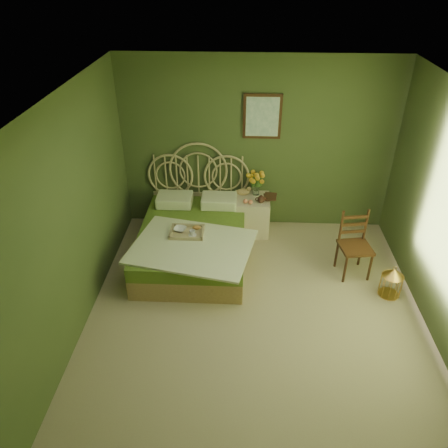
# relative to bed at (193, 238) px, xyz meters

# --- Properties ---
(floor) EXTENTS (4.50, 4.50, 0.00)m
(floor) POSITION_rel_bed_xyz_m (0.87, -1.29, -0.29)
(floor) COLOR tan
(floor) RESTS_ON ground
(ceiling) EXTENTS (4.50, 4.50, 0.00)m
(ceiling) POSITION_rel_bed_xyz_m (0.87, -1.29, 2.31)
(ceiling) COLOR silver
(ceiling) RESTS_ON wall_back
(wall_back) EXTENTS (4.00, 0.00, 4.00)m
(wall_back) POSITION_rel_bed_xyz_m (0.87, 0.96, 1.01)
(wall_back) COLOR #4A582E
(wall_back) RESTS_ON floor
(wall_left) EXTENTS (0.00, 4.50, 4.50)m
(wall_left) POSITION_rel_bed_xyz_m (-1.13, -1.29, 1.01)
(wall_left) COLOR #4A582E
(wall_left) RESTS_ON floor
(wall_art) EXTENTS (0.54, 0.04, 0.64)m
(wall_art) POSITION_rel_bed_xyz_m (0.93, 0.93, 1.46)
(wall_art) COLOR #3A200F
(wall_art) RESTS_ON wall_back
(bed) EXTENTS (1.71, 2.16, 1.34)m
(bed) POSITION_rel_bed_xyz_m (0.00, 0.00, 0.00)
(bed) COLOR tan
(bed) RESTS_ON floor
(nightstand) EXTENTS (0.52, 0.52, 1.00)m
(nightstand) POSITION_rel_bed_xyz_m (0.83, 0.70, 0.06)
(nightstand) COLOR beige
(nightstand) RESTS_ON floor
(chair) EXTENTS (0.45, 0.45, 0.89)m
(chair) POSITION_rel_bed_xyz_m (2.18, -0.23, 0.20)
(chair) COLOR #3A200F
(chair) RESTS_ON floor
(birdcage) EXTENTS (0.26, 0.26, 0.40)m
(birdcage) POSITION_rel_bed_xyz_m (2.57, -0.73, -0.10)
(birdcage) COLOR gold
(birdcage) RESTS_ON floor
(book_lower) EXTENTS (0.19, 0.24, 0.02)m
(book_lower) POSITION_rel_bed_xyz_m (1.01, 0.71, 0.29)
(book_lower) COLOR #381E0F
(book_lower) RESTS_ON nightstand
(book_upper) EXTENTS (0.21, 0.27, 0.02)m
(book_upper) POSITION_rel_bed_xyz_m (1.01, 0.71, 0.31)
(book_upper) COLOR #472819
(book_upper) RESTS_ON nightstand
(cereal_bowl) EXTENTS (0.20, 0.20, 0.04)m
(cereal_bowl) POSITION_rel_bed_xyz_m (-0.15, -0.16, 0.24)
(cereal_bowl) COLOR white
(cereal_bowl) RESTS_ON bed
(coffee_cup) EXTENTS (0.10, 0.10, 0.08)m
(coffee_cup) POSITION_rel_bed_xyz_m (0.03, -0.27, 0.26)
(coffee_cup) COLOR white
(coffee_cup) RESTS_ON bed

